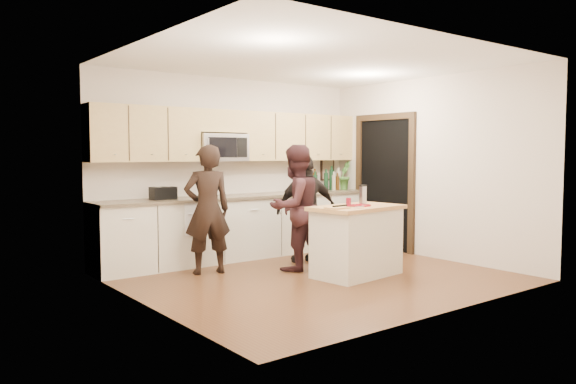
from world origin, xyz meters
TOP-DOWN VIEW (x-y plane):
  - floor at (0.00, 0.00)m, footprint 4.50×4.50m
  - room_shell at (0.00, 0.00)m, footprint 4.52×4.02m
  - back_cabinetry at (0.00, 1.69)m, footprint 4.50×0.66m
  - upper_cabinetry at (0.03, 1.83)m, footprint 4.50×0.33m
  - microwave at (-0.31, 1.80)m, footprint 0.76×0.41m
  - doorway at (2.23, 0.90)m, footprint 0.06×1.25m
  - framed_picture at (1.95, 1.98)m, footprint 0.30×0.03m
  - dish_towel at (-0.95, 1.50)m, footprint 0.34×0.60m
  - island at (0.46, -0.27)m, footprint 1.27×0.83m
  - red_plate at (0.47, -0.30)m, footprint 0.29×0.29m
  - box_grater at (0.60, -0.23)m, footprint 0.09×0.06m
  - drink_glass at (0.29, -0.29)m, footprint 0.06×0.06m
  - cutting_board at (0.02, -0.38)m, footprint 0.29×0.23m
  - tongs at (0.09, -0.35)m, footprint 0.25×0.06m
  - knife at (0.23, -0.53)m, footprint 0.18×0.04m
  - toaster at (-1.29, 1.67)m, footprint 0.33×0.20m
  - bottle_cluster at (1.73, 1.71)m, footprint 0.61×0.25m
  - orchid at (2.10, 1.72)m, footprint 0.34×0.33m
  - woman_left at (-0.98, 1.01)m, footprint 0.69×0.54m
  - woman_center at (0.07, 0.50)m, footprint 0.87×0.71m
  - woman_right at (0.50, 0.79)m, footprint 0.97×0.60m

SIDE VIEW (x-z plane):
  - floor at x=0.00m, z-range 0.00..0.00m
  - island at x=0.46m, z-range 0.00..0.90m
  - back_cabinetry at x=0.00m, z-range 0.00..0.94m
  - woman_right at x=0.50m, z-range 0.00..1.54m
  - dish_towel at x=-0.95m, z-range 0.56..1.04m
  - woman_left at x=-0.98m, z-range 0.00..1.67m
  - woman_center at x=0.07m, z-range 0.00..1.68m
  - red_plate at x=0.47m, z-range 0.90..0.92m
  - cutting_board at x=0.02m, z-range 0.90..0.92m
  - knife at x=0.23m, z-range 0.92..0.92m
  - tongs at x=0.09m, z-range 0.92..0.94m
  - drink_glass at x=0.29m, z-range 0.90..1.01m
  - toaster at x=-1.29m, z-range 0.94..1.11m
  - box_grater at x=0.60m, z-range 0.92..1.16m
  - bottle_cluster at x=1.73m, z-range 0.91..1.32m
  - doorway at x=2.23m, z-range 0.06..2.26m
  - orchid at x=2.10m, z-range 0.94..1.43m
  - framed_picture at x=1.95m, z-range 1.09..1.47m
  - microwave at x=-0.31m, z-range 1.45..1.85m
  - room_shell at x=0.00m, z-range 0.38..3.09m
  - upper_cabinetry at x=0.03m, z-range 1.47..2.22m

